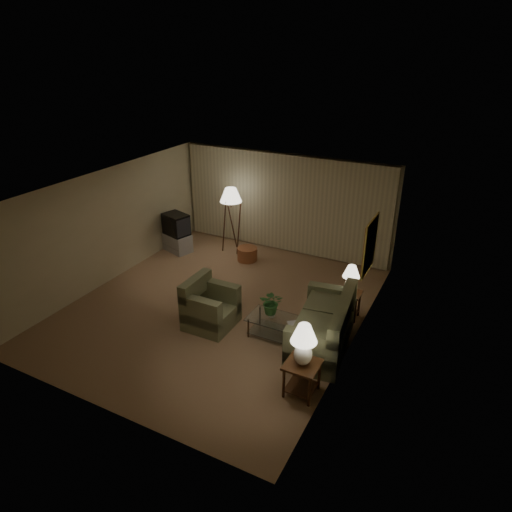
{
  "coord_description": "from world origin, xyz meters",
  "views": [
    {
      "loc": [
        4.68,
        -7.31,
        5.33
      ],
      "look_at": [
        0.61,
        0.6,
        1.1
      ],
      "focal_mm": 32.0,
      "sensor_mm": 36.0,
      "label": 1
    }
  ],
  "objects_px": {
    "armchair": "(211,308)",
    "side_table_far": "(349,301)",
    "sofa": "(322,328)",
    "crt_tv": "(176,224)",
    "vase": "(271,314)",
    "ottoman": "(247,254)",
    "tv_cabinet": "(178,242)",
    "table_lamp_far": "(351,277)",
    "floor_lamp": "(231,219)",
    "table_lamp_near": "(304,341)",
    "side_table_near": "(302,373)",
    "coffee_table": "(278,325)"
  },
  "relations": [
    {
      "from": "armchair",
      "to": "side_table_far",
      "type": "height_order",
      "value": "armchair"
    },
    {
      "from": "sofa",
      "to": "crt_tv",
      "type": "bearing_deg",
      "value": -122.07
    },
    {
      "from": "side_table_far",
      "to": "vase",
      "type": "bearing_deg",
      "value": -130.37
    },
    {
      "from": "ottoman",
      "to": "tv_cabinet",
      "type": "bearing_deg",
      "value": -169.82
    },
    {
      "from": "sofa",
      "to": "ottoman",
      "type": "bearing_deg",
      "value": -138.75
    },
    {
      "from": "tv_cabinet",
      "to": "vase",
      "type": "bearing_deg",
      "value": -13.64
    },
    {
      "from": "ottoman",
      "to": "crt_tv",
      "type": "bearing_deg",
      "value": -169.82
    },
    {
      "from": "armchair",
      "to": "table_lamp_far",
      "type": "xyz_separation_m",
      "value": [
        2.4,
        1.58,
        0.56
      ]
    },
    {
      "from": "crt_tv",
      "to": "ottoman",
      "type": "distance_m",
      "value": 2.12
    },
    {
      "from": "table_lamp_far",
      "to": "ottoman",
      "type": "xyz_separation_m",
      "value": [
        -3.2,
        1.47,
        -0.78
      ]
    },
    {
      "from": "table_lamp_far",
      "to": "floor_lamp",
      "type": "xyz_separation_m",
      "value": [
        -3.86,
        1.8,
        -0.01
      ]
    },
    {
      "from": "sofa",
      "to": "vase",
      "type": "height_order",
      "value": "sofa"
    },
    {
      "from": "table_lamp_far",
      "to": "crt_tv",
      "type": "bearing_deg",
      "value": 167.97
    },
    {
      "from": "floor_lamp",
      "to": "ottoman",
      "type": "bearing_deg",
      "value": -26.84
    },
    {
      "from": "sofa",
      "to": "vase",
      "type": "distance_m",
      "value": 1.01
    },
    {
      "from": "side_table_far",
      "to": "ottoman",
      "type": "xyz_separation_m",
      "value": [
        -3.2,
        1.47,
        -0.22
      ]
    },
    {
      "from": "table_lamp_near",
      "to": "floor_lamp",
      "type": "relative_size",
      "value": 0.41
    },
    {
      "from": "side_table_far",
      "to": "floor_lamp",
      "type": "height_order",
      "value": "floor_lamp"
    },
    {
      "from": "side_table_near",
      "to": "coffee_table",
      "type": "bearing_deg",
      "value": 128.6
    },
    {
      "from": "ottoman",
      "to": "table_lamp_near",
      "type": "bearing_deg",
      "value": -51.82
    },
    {
      "from": "armchair",
      "to": "table_lamp_near",
      "type": "bearing_deg",
      "value": -113.28
    },
    {
      "from": "crt_tv",
      "to": "tv_cabinet",
      "type": "bearing_deg",
      "value": 0.0
    },
    {
      "from": "sofa",
      "to": "crt_tv",
      "type": "relative_size",
      "value": 2.71
    },
    {
      "from": "side_table_far",
      "to": "ottoman",
      "type": "relative_size",
      "value": 1.14
    },
    {
      "from": "table_lamp_far",
      "to": "coffee_table",
      "type": "xyz_separation_m",
      "value": [
        -1.0,
        -1.35,
        -0.68
      ]
    },
    {
      "from": "floor_lamp",
      "to": "vase",
      "type": "xyz_separation_m",
      "value": [
        2.71,
        -3.15,
        -0.45
      ]
    },
    {
      "from": "sofa",
      "to": "side_table_far",
      "type": "height_order",
      "value": "sofa"
    },
    {
      "from": "vase",
      "to": "ottoman",
      "type": "bearing_deg",
      "value": 126.05
    },
    {
      "from": "floor_lamp",
      "to": "ottoman",
      "type": "distance_m",
      "value": 1.07
    },
    {
      "from": "sofa",
      "to": "tv_cabinet",
      "type": "relative_size",
      "value": 2.43
    },
    {
      "from": "tv_cabinet",
      "to": "armchair",
      "type": "bearing_deg",
      "value": -26.21
    },
    {
      "from": "side_table_near",
      "to": "crt_tv",
      "type": "distance_m",
      "value": 6.4
    },
    {
      "from": "armchair",
      "to": "table_lamp_near",
      "type": "relative_size",
      "value": 1.29
    },
    {
      "from": "vase",
      "to": "tv_cabinet",
      "type": "bearing_deg",
      "value": 148.76
    },
    {
      "from": "sofa",
      "to": "coffee_table",
      "type": "relative_size",
      "value": 1.8
    },
    {
      "from": "sofa",
      "to": "armchair",
      "type": "xyz_separation_m",
      "value": [
        -2.25,
        -0.33,
        -0.02
      ]
    },
    {
      "from": "side_table_far",
      "to": "tv_cabinet",
      "type": "distance_m",
      "value": 5.32
    },
    {
      "from": "side_table_far",
      "to": "coffee_table",
      "type": "distance_m",
      "value": 1.68
    },
    {
      "from": "side_table_near",
      "to": "floor_lamp",
      "type": "distance_m",
      "value": 5.88
    },
    {
      "from": "crt_tv",
      "to": "floor_lamp",
      "type": "xyz_separation_m",
      "value": [
        1.34,
        0.69,
        0.16
      ]
    },
    {
      "from": "armchair",
      "to": "tv_cabinet",
      "type": "height_order",
      "value": "armchair"
    },
    {
      "from": "side_table_far",
      "to": "table_lamp_far",
      "type": "distance_m",
      "value": 0.56
    },
    {
      "from": "sofa",
      "to": "coffee_table",
      "type": "bearing_deg",
      "value": -90.32
    },
    {
      "from": "armchair",
      "to": "floor_lamp",
      "type": "distance_m",
      "value": 3.72
    },
    {
      "from": "side_table_far",
      "to": "ottoman",
      "type": "height_order",
      "value": "side_table_far"
    },
    {
      "from": "table_lamp_near",
      "to": "ottoman",
      "type": "xyz_separation_m",
      "value": [
        -3.2,
        4.07,
        -0.86
      ]
    },
    {
      "from": "vase",
      "to": "floor_lamp",
      "type": "bearing_deg",
      "value": 130.7
    },
    {
      "from": "sofa",
      "to": "coffee_table",
      "type": "xyz_separation_m",
      "value": [
        -0.85,
        -0.1,
        -0.15
      ]
    },
    {
      "from": "vase",
      "to": "side_table_far",
      "type": "bearing_deg",
      "value": 49.63
    },
    {
      "from": "side_table_near",
      "to": "side_table_far",
      "type": "bearing_deg",
      "value": 90.0
    }
  ]
}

